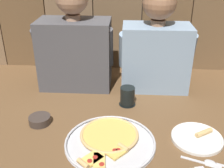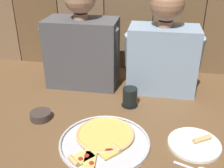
% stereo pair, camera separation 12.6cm
% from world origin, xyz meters
% --- Properties ---
extents(ground_plane, '(3.20, 3.20, 0.00)m').
position_xyz_m(ground_plane, '(0.00, 0.00, 0.00)').
color(ground_plane, brown).
extents(pizza_tray, '(0.39, 0.39, 0.03)m').
position_xyz_m(pizza_tray, '(0.00, -0.10, 0.01)').
color(pizza_tray, silver).
rests_on(pizza_tray, ground).
extents(dinner_plate, '(0.22, 0.22, 0.03)m').
position_xyz_m(dinner_plate, '(0.38, -0.06, 0.01)').
color(dinner_plate, white).
rests_on(dinner_plate, ground).
extents(drinking_glass, '(0.09, 0.09, 0.10)m').
position_xyz_m(drinking_glass, '(0.08, 0.22, 0.05)').
color(drinking_glass, black).
rests_on(drinking_glass, ground).
extents(dipping_bowl, '(0.10, 0.10, 0.04)m').
position_xyz_m(dipping_bowl, '(-0.34, 0.02, 0.02)').
color(dipping_bowl, '#3D332D').
rests_on(dipping_bowl, ground).
extents(diner_left, '(0.44, 0.23, 0.61)m').
position_xyz_m(diner_left, '(-0.23, 0.44, 0.27)').
color(diner_left, '#4C4C51').
rests_on(diner_left, ground).
extents(diner_right, '(0.41, 0.21, 0.59)m').
position_xyz_m(diner_right, '(0.23, 0.44, 0.27)').
color(diner_right, '#849EB7').
rests_on(diner_right, ground).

